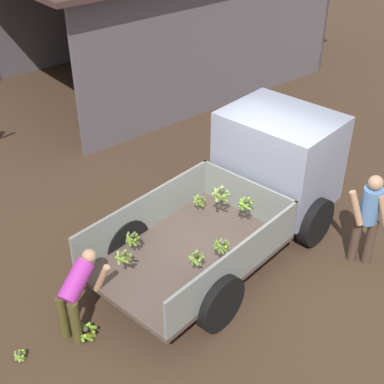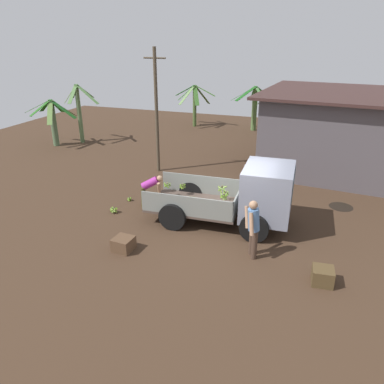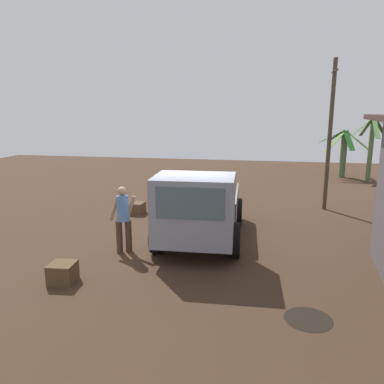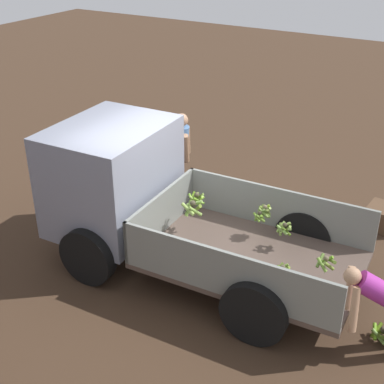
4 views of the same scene
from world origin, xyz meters
The scene contains 19 objects.
ground centered at (0.00, 0.00, 0.00)m, with size 36.00×36.00×0.00m, color #402C1E.
mud_patch_0 centered at (3.45, 2.84, 0.00)m, with size 0.86×0.86×0.01m, color black.
cargo_truck centered at (0.58, 0.31, 1.11)m, with size 4.79×2.41×2.11m.
warehouse_shed centered at (4.82, 7.21, 2.57)m, with size 9.85×7.48×3.55m.
utility_pole centered at (-4.57, 4.29, 2.80)m, with size 0.99×0.15×5.43m.
banana_palm_0 centered at (-10.86, 7.39, 1.81)m, with size 2.44×2.12×3.33m.
banana_palm_1 centered at (-1.91, 13.72, 1.53)m, with size 2.66×2.89×2.85m.
banana_palm_2 centered at (-11.85, 6.29, 1.41)m, with size 2.76×2.57×2.60m.
banana_palm_3 centered at (-0.48, 13.16, 1.54)m, with size 2.46×2.21×2.85m.
banana_palm_4 centered at (-5.98, 13.54, 1.58)m, with size 2.96×2.51×2.77m.
banana_palm_5 centered at (3.05, 13.79, 1.71)m, with size 2.69×2.86×3.19m.
person_foreground_visitor centered at (0.94, -1.57, 0.97)m, with size 0.57×0.70×1.74m.
person_worker_loading centered at (-3.26, 0.61, 0.73)m, with size 0.86×0.70×1.19m.
person_bystander_near_shed centered at (0.66, 5.51, 0.94)m, with size 0.62×0.32×1.69m.
banana_bunch_on_ground_0 centered at (-3.33, 0.40, 0.12)m, with size 0.31×0.31×0.22m.
banana_bunch_on_ground_1 centered at (-4.21, 0.74, 0.08)m, with size 0.20×0.19×0.16m.
banana_bunch_on_ground_2 centered at (-4.23, -0.38, 0.13)m, with size 0.29×0.29×0.23m.
wooden_crate_0 centered at (-2.68, -2.48, 0.20)m, with size 0.56×0.56×0.40m, color brown.
wooden_crate_1 centered at (2.90, -2.22, 0.22)m, with size 0.53×0.53×0.44m, color #4E3C22.
Camera 2 is at (2.38, -10.81, 5.89)m, focal length 35.00 mm.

